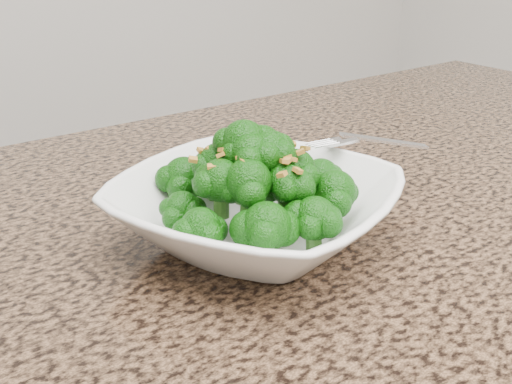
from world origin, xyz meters
TOP-DOWN VIEW (x-y plane):
  - granite_counter at (0.00, 0.30)m, footprint 1.64×1.04m
  - bowl at (-0.04, 0.39)m, footprint 0.33×0.33m
  - broccoli_pile at (-0.04, 0.39)m, footprint 0.22×0.22m
  - garlic_topping at (-0.04, 0.39)m, footprint 0.13×0.13m
  - fork at (0.09, 0.41)m, footprint 0.17×0.09m

SIDE VIEW (x-z plane):
  - granite_counter at x=0.00m, z-range 0.87..0.90m
  - bowl at x=-0.04m, z-range 0.90..0.96m
  - fork at x=0.09m, z-range 0.96..0.97m
  - broccoli_pile at x=-0.04m, z-range 0.96..1.04m
  - garlic_topping at x=-0.04m, z-range 1.04..1.04m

